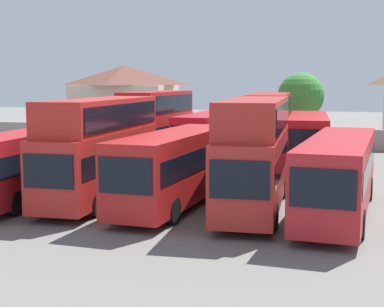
# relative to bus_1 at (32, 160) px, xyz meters

# --- Properties ---
(ground) EXTENTS (140.00, 140.00, 0.00)m
(ground) POSITION_rel_bus_1_xyz_m (7.21, 18.41, -1.91)
(ground) COLOR slate
(depot_boundary_wall) EXTENTS (56.00, 0.50, 1.80)m
(depot_boundary_wall) POSITION_rel_bus_1_xyz_m (7.21, 24.81, -1.01)
(depot_boundary_wall) COLOR gray
(depot_boundary_wall) RESTS_ON ground
(bus_1) EXTENTS (2.85, 11.51, 3.34)m
(bus_1) POSITION_rel_bus_1_xyz_m (0.00, 0.00, 0.00)
(bus_1) COLOR #B31B1E
(bus_1) RESTS_ON ground
(bus_2) EXTENTS (2.81, 10.62, 4.94)m
(bus_2) POSITION_rel_bus_1_xyz_m (3.41, 0.57, 0.87)
(bus_2) COLOR red
(bus_2) RESTS_ON ground
(bus_3) EXTENTS (3.12, 10.91, 3.43)m
(bus_3) POSITION_rel_bus_1_xyz_m (7.29, 0.25, 0.05)
(bus_3) COLOR red
(bus_3) RESTS_ON ground
(bus_4) EXTENTS (3.07, 10.58, 4.99)m
(bus_4) POSITION_rel_bus_1_xyz_m (10.94, 0.34, 0.90)
(bus_4) COLOR #B12721
(bus_4) RESTS_ON ground
(bus_5) EXTENTS (3.30, 12.17, 3.36)m
(bus_5) POSITION_rel_bus_1_xyz_m (14.60, 0.43, 0.01)
(bus_5) COLOR red
(bus_5) RESTS_ON ground
(bus_6) EXTENTS (2.69, 10.43, 5.03)m
(bus_6) POSITION_rel_bus_1_xyz_m (1.49, 14.54, 0.92)
(bus_6) COLOR red
(bus_6) RESTS_ON ground
(bus_7) EXTENTS (2.68, 10.99, 3.55)m
(bus_7) POSITION_rel_bus_1_xyz_m (5.47, 14.47, 0.11)
(bus_7) COLOR red
(bus_7) RESTS_ON ground
(bus_8) EXTENTS (3.41, 11.36, 4.90)m
(bus_8) POSITION_rel_bus_1_xyz_m (9.53, 15.26, 0.85)
(bus_8) COLOR red
(bus_8) RESTS_ON ground
(bus_9) EXTENTS (3.26, 11.61, 3.51)m
(bus_9) POSITION_rel_bus_1_xyz_m (12.27, 14.46, 0.09)
(bus_9) COLOR red
(bus_9) RESTS_ON ground
(house_terrace_left) EXTENTS (10.31, 7.27, 7.38)m
(house_terrace_left) POSITION_rel_bus_1_xyz_m (-7.92, 31.62, 1.85)
(house_terrace_left) COLOR beige
(house_terrace_left) RESTS_ON ground
(tree_behind_wall) EXTENTS (4.12, 4.12, 6.53)m
(tree_behind_wall) POSITION_rel_bus_1_xyz_m (10.65, 27.31, 2.52)
(tree_behind_wall) COLOR brown
(tree_behind_wall) RESTS_ON ground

